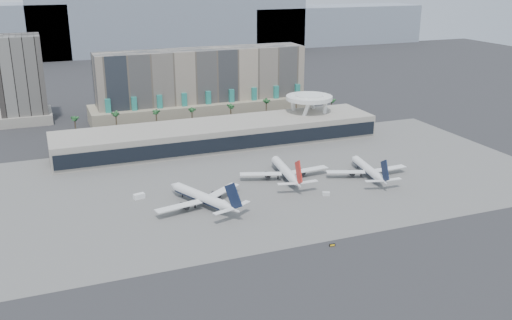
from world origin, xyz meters
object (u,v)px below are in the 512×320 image
object	(u,v)px
airliner_centre	(286,171)
service_vehicle_a	(139,196)
taxiway_sign	(332,245)
service_vehicle_b	(326,194)
airliner_right	(368,169)
airliner_left	(203,197)

from	to	relation	value
airliner_centre	service_vehicle_a	distance (m)	64.99
taxiway_sign	service_vehicle_b	bearing A→B (deg)	71.95
airliner_centre	airliner_right	distance (m)	37.35
service_vehicle_a	service_vehicle_b	size ratio (longest dim) A/B	1.50
service_vehicle_a	taxiway_sign	distance (m)	84.38
taxiway_sign	airliner_centre	bearing A→B (deg)	86.99
airliner_left	service_vehicle_b	distance (m)	51.24
airliner_right	service_vehicle_b	world-z (taller)	airliner_right
airliner_left	service_vehicle_b	world-z (taller)	airliner_left
airliner_centre	service_vehicle_a	xyz separation A→B (m)	(-64.94, 0.49, -2.60)
airliner_right	service_vehicle_a	xyz separation A→B (m)	(-100.66, 11.41, -2.33)
airliner_left	service_vehicle_a	distance (m)	27.70
airliner_centre	taxiway_sign	xyz separation A→B (m)	(-11.79, -65.04, -3.21)
airliner_centre	taxiway_sign	distance (m)	66.18
airliner_left	airliner_right	size ratio (longest dim) A/B	1.02
airliner_right	taxiway_sign	distance (m)	72.07
airliner_centre	airliner_right	xyz separation A→B (m)	(35.72, -10.92, -0.26)
taxiway_sign	service_vehicle_a	bearing A→B (deg)	136.31
airliner_left	airliner_centre	size ratio (longest dim) A/B	0.94
airliner_left	service_vehicle_a	world-z (taller)	airliner_left
airliner_right	service_vehicle_b	xyz separation A→B (m)	(-28.09, -13.07, -2.66)
airliner_centre	airliner_left	bearing A→B (deg)	-152.74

